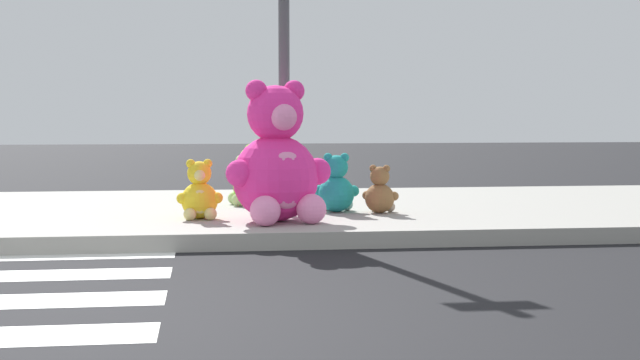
# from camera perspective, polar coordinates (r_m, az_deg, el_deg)

# --- Properties ---
(ground_plane) EXTENTS (60.00, 60.00, 0.00)m
(ground_plane) POSITION_cam_1_polar(r_m,az_deg,el_deg) (4.65, -9.96, -10.21)
(ground_plane) COLOR black
(sidewalk) EXTENTS (28.00, 4.40, 0.15)m
(sidewalk) POSITION_cam_1_polar(r_m,az_deg,el_deg) (9.76, -8.54, -2.16)
(sidewalk) COLOR #9E9B93
(sidewalk) RESTS_ON ground_plane
(sign_pole) EXTENTS (0.56, 0.11, 3.20)m
(sign_pole) POSITION_cam_1_polar(r_m,az_deg,el_deg) (8.96, -2.30, 8.67)
(sign_pole) COLOR #4C4C51
(sign_pole) RESTS_ON sidewalk
(plush_pink_large) EXTENTS (0.99, 0.93, 1.32)m
(plush_pink_large) POSITION_cam_1_polar(r_m,az_deg,el_deg) (8.35, -2.74, 0.95)
(plush_pink_large) COLOR #F22D93
(plush_pink_large) RESTS_ON sidewalk
(plush_yellow) EXTENTS (0.44, 0.39, 0.57)m
(plush_yellow) POSITION_cam_1_polar(r_m,az_deg,el_deg) (8.65, -7.64, -0.95)
(plush_yellow) COLOR yellow
(plush_yellow) RESTS_ON sidewalk
(plush_lime) EXTENTS (0.46, 0.51, 0.67)m
(plush_lime) POSITION_cam_1_polar(r_m,az_deg,el_deg) (9.91, -4.48, -0.05)
(plush_lime) COLOR #8CD133
(plush_lime) RESTS_ON sidewalk
(plush_brown) EXTENTS (0.35, 0.35, 0.49)m
(plush_brown) POSITION_cam_1_polar(r_m,az_deg,el_deg) (9.11, 3.82, -0.87)
(plush_brown) COLOR olive
(plush_brown) RESTS_ON sidewalk
(plush_teal) EXTENTS (0.46, 0.42, 0.60)m
(plush_teal) POSITION_cam_1_polar(r_m,az_deg,el_deg) (9.19, 1.04, -0.53)
(plush_teal) COLOR teal
(plush_teal) RESTS_ON sidewalk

